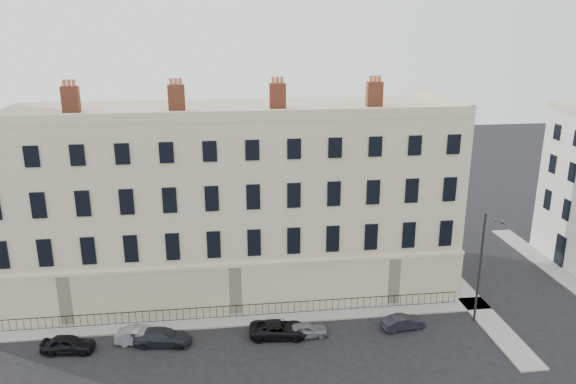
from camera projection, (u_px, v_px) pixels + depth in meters
name	position (u px, v px, depth m)	size (l,w,h in m)	color
ground	(327.00, 352.00, 38.65)	(160.00, 160.00, 0.00)	black
terrace	(231.00, 198.00, 47.02)	(36.22, 12.22, 17.00)	#C0B08E
pavement_terrace	(183.00, 323.00, 42.14)	(48.00, 2.00, 0.12)	gray
pavement_east_return	(459.00, 287.00, 47.79)	(2.00, 24.00, 0.12)	gray
pavement_adjacent	(554.00, 270.00, 50.90)	(2.00, 20.00, 0.12)	gray
railings	(236.00, 311.00, 42.87)	(35.00, 0.04, 0.96)	black
car_a	(68.00, 344.00, 38.43)	(1.44, 3.59, 1.22)	black
car_b	(142.00, 336.00, 39.47)	(1.25, 3.59, 1.18)	slate
car_c	(163.00, 337.00, 39.32)	(1.65, 4.07, 1.18)	#1F2229
car_d	(279.00, 329.00, 40.31)	(1.96, 4.25, 1.18)	black
car_e	(306.00, 330.00, 40.30)	(1.25, 3.10, 1.06)	slate
car_f	(403.00, 322.00, 41.33)	(1.12, 3.22, 1.06)	black
streetlamp	(482.00, 263.00, 41.07)	(0.78, 1.80, 8.66)	#2A2B2F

